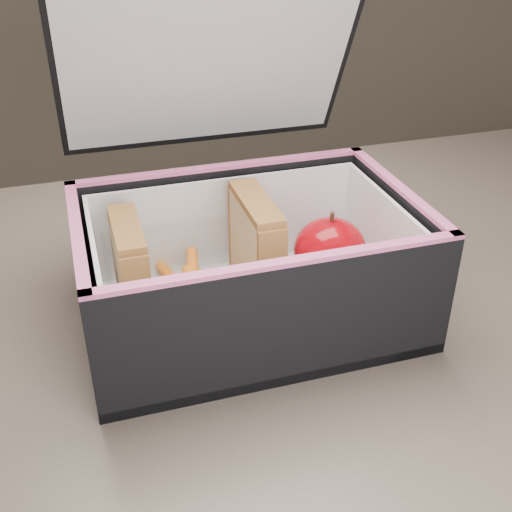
{
  "coord_description": "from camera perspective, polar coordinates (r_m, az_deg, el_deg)",
  "views": [
    {
      "loc": [
        -0.2,
        -0.5,
        1.13
      ],
      "look_at": [
        -0.04,
        0.01,
        0.81
      ],
      "focal_mm": 45.0,
      "sensor_mm": 36.0,
      "label": 1
    }
  ],
  "objects": [
    {
      "name": "paper_napkin",
      "position": [
        0.68,
        6.7,
        -2.15
      ],
      "size": [
        0.08,
        0.09,
        0.01
      ],
      "primitive_type": "cube",
      "rotation": [
        0.0,
        0.0,
        0.17
      ],
      "color": "white",
      "rests_on": "lunch_bag"
    },
    {
      "name": "sandwich_right",
      "position": [
        0.62,
        -0.0,
        0.59
      ],
      "size": [
        0.03,
        0.1,
        0.11
      ],
      "color": "#D1B782",
      "rests_on": "plastic_tub"
    },
    {
      "name": "red_apple",
      "position": [
        0.65,
        6.58,
        0.46
      ],
      "size": [
        0.09,
        0.09,
        0.08
      ],
      "rotation": [
        0.0,
        0.0,
        -0.23
      ],
      "color": "#940308",
      "rests_on": "paper_napkin"
    },
    {
      "name": "lunch_bag",
      "position": [
        0.62,
        -0.76,
        -0.02
      ],
      "size": [
        0.32,
        0.3,
        0.3
      ],
      "color": "black",
      "rests_on": "kitchen_table"
    },
    {
      "name": "kitchen_table",
      "position": [
        0.72,
        3.47,
        -10.46
      ],
      "size": [
        1.2,
        0.8,
        0.75
      ],
      "color": "brown",
      "rests_on": "ground"
    },
    {
      "name": "plastic_tub",
      "position": [
        0.62,
        -5.34,
        -2.05
      ],
      "size": [
        0.16,
        0.12,
        0.07
      ],
      "primitive_type": null,
      "color": "white",
      "rests_on": "lunch_bag"
    },
    {
      "name": "carrot_sticks",
      "position": [
        0.62,
        -4.68,
        -3.6
      ],
      "size": [
        0.06,
        0.16,
        0.03
      ],
      "color": "orange",
      "rests_on": "plastic_tub"
    },
    {
      "name": "sandwich_left",
      "position": [
        0.61,
        -11.01,
        -1.44
      ],
      "size": [
        0.03,
        0.09,
        0.1
      ],
      "color": "#D1B782",
      "rests_on": "plastic_tub"
    }
  ]
}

